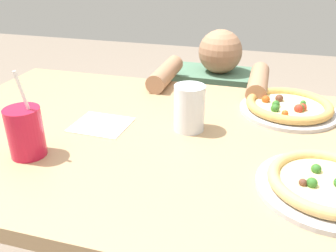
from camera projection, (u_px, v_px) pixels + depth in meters
The scene contains 7 objects.
dining_table at pixel (152, 164), 1.06m from camera, with size 1.37×0.89×0.75m.
pizza_near at pixel (326, 184), 0.77m from camera, with size 0.29×0.29×0.04m.
pizza_far at pixel (288, 107), 1.14m from camera, with size 0.30×0.30×0.04m.
drink_cup_colored at pixel (25, 132), 0.88m from camera, with size 0.09×0.09×0.22m.
water_cup_clear at pixel (189, 108), 1.01m from camera, with size 0.09×0.09×0.13m.
paper_napkin at pixel (101, 125), 1.06m from camera, with size 0.16×0.14×0.00m, color white.
diner_seated at pixel (214, 138), 1.71m from camera, with size 0.42×0.53×0.92m.
Camera 1 is at (0.29, -0.86, 1.22)m, focal length 38.44 mm.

